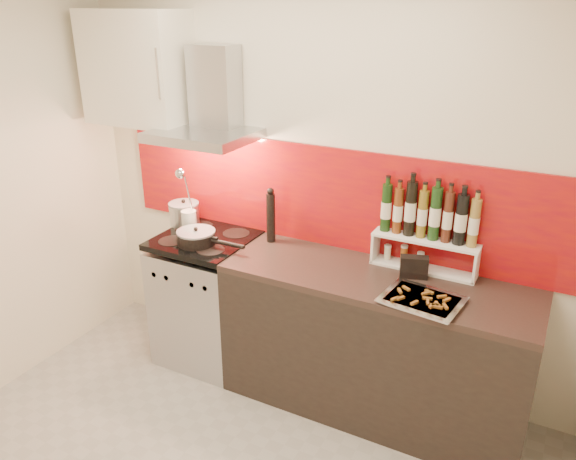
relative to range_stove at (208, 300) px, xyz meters
The scene contains 13 objects.
back_wall 1.15m from the range_stove, 23.53° to the left, with size 3.40×0.02×2.60m, color silver.
backsplash 1.12m from the range_stove, 21.33° to the left, with size 3.00×0.02×0.64m, color maroon.
range_stove is the anchor object (origin of this frame).
counter 1.20m from the range_stove, ahead, with size 1.80×0.60×0.90m.
range_hood 1.31m from the range_stove, 90.00° to the left, with size 0.62×0.50×0.61m.
upper_cabinet 1.61m from the range_stove, 166.72° to the left, with size 0.70×0.35×0.72m, color white.
stock_pot 0.62m from the range_stove, 152.59° to the left, with size 0.21×0.21×0.18m.
saute_pan 0.53m from the range_stove, 76.96° to the right, with size 0.48×0.25×0.11m.
utensil_jar 0.61m from the range_stove, behind, with size 0.10×0.15×0.48m.
pepper_mill 0.78m from the range_stove, 22.75° to the left, with size 0.06×0.06×0.37m.
step_shelf 1.59m from the range_stove, ahead, with size 0.61×0.17×0.52m.
caddy_box 1.47m from the range_stove, ahead, with size 0.16×0.07×0.13m, color black.
baking_tray 1.58m from the range_stove, ahead, with size 0.44×0.36×0.03m.
Camera 1 is at (1.37, -1.66, 2.37)m, focal length 35.00 mm.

